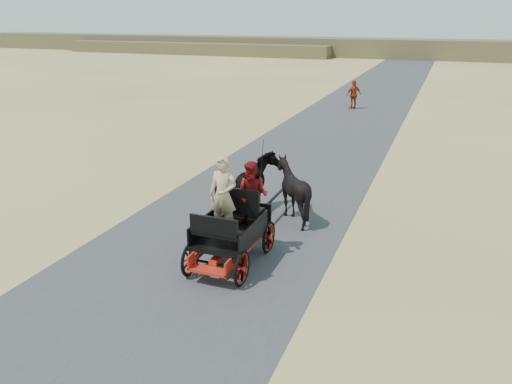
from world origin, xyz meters
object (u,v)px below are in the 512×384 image
(horse_left, at_px, (256,186))
(horse_right, at_px, (293,190))
(pedestrian, at_px, (354,95))
(carriage, at_px, (231,248))

(horse_left, distance_m, horse_right, 1.10)
(horse_left, bearing_deg, pedestrian, -88.22)
(carriage, distance_m, horse_right, 3.09)
(carriage, bearing_deg, horse_right, 79.61)
(horse_right, relative_size, pedestrian, 0.98)
(carriage, relative_size, pedestrian, 1.39)
(carriage, height_order, horse_left, horse_left)
(horse_left, height_order, horse_right, horse_right)
(carriage, relative_size, horse_right, 1.41)
(horse_right, bearing_deg, carriage, 79.61)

